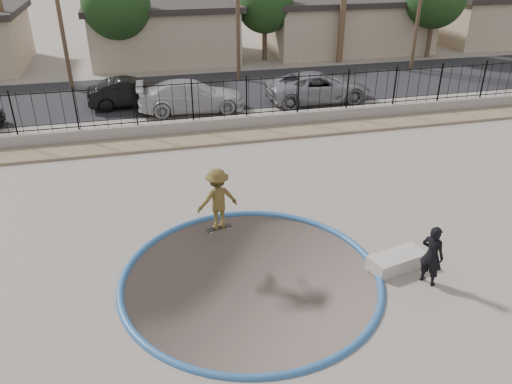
{
  "coord_description": "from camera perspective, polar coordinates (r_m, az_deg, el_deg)",
  "views": [
    {
      "loc": [
        -2.48,
        -11.5,
        8.17
      ],
      "look_at": [
        0.88,
        2.0,
        0.96
      ],
      "focal_mm": 35.0,
      "sensor_mm": 36.0,
      "label": 1
    }
  ],
  "objects": [
    {
      "name": "skateboard",
      "position": [
        15.55,
        -4.27,
        -4.13
      ],
      "size": [
        0.84,
        0.37,
        0.07
      ],
      "rotation": [
        0.0,
        0.0,
        0.21
      ],
      "color": "black",
      "rests_on": "ground"
    },
    {
      "name": "bowl_pit",
      "position": [
        13.53,
        -0.57,
        -9.73
      ],
      "size": [
        6.84,
        6.84,
        1.8
      ],
      "primitive_type": null,
      "color": "#4C413A",
      "rests_on": "ground"
    },
    {
      "name": "car_d",
      "position": [
        27.7,
        7.12,
        11.81
      ],
      "size": [
        5.71,
        2.75,
        1.57
      ],
      "primitive_type": "imported",
      "rotation": [
        0.0,
        0.0,
        1.6
      ],
      "color": "gray",
      "rests_on": "street"
    },
    {
      "name": "fence",
      "position": [
        22.93,
        -7.29,
        10.28
      ],
      "size": [
        40.0,
        0.04,
        1.8
      ],
      "color": "black",
      "rests_on": "retaining_wall"
    },
    {
      "name": "coping_ring",
      "position": [
        13.53,
        -0.57,
        -9.73
      ],
      "size": [
        7.04,
        7.04,
        0.2
      ],
      "primitive_type": "torus",
      "color": "#2D5E95",
      "rests_on": "ground"
    },
    {
      "name": "car_b",
      "position": [
        27.52,
        -14.11,
        10.99
      ],
      "size": [
        4.56,
        1.91,
        1.47
      ],
      "primitive_type": "imported",
      "rotation": [
        0.0,
        0.0,
        1.65
      ],
      "color": "black",
      "rests_on": "street"
    },
    {
      "name": "rock_strip",
      "position": [
        22.37,
        -6.7,
        5.94
      ],
      "size": [
        42.0,
        1.6,
        0.11
      ],
      "primitive_type": "cube",
      "color": "#997E64",
      "rests_on": "ground"
    },
    {
      "name": "utility_pole_left",
      "position": [
        30.9,
        -21.69,
        19.18
      ],
      "size": [
        1.7,
        0.24,
        9.0
      ],
      "color": "#473323",
      "rests_on": "ground"
    },
    {
      "name": "street_tree_mid",
      "position": [
        37.0,
        1.03,
        20.67
      ],
      "size": [
        3.96,
        3.96,
        5.83
      ],
      "color": "#473323",
      "rests_on": "ground"
    },
    {
      "name": "car_c",
      "position": [
        26.11,
        -7.39,
        10.83
      ],
      "size": [
        5.51,
        2.44,
        1.57
      ],
      "primitive_type": "imported",
      "rotation": [
        0.0,
        0.0,
        1.53
      ],
      "color": "#BCBCBE",
      "rests_on": "street"
    },
    {
      "name": "house_center",
      "position": [
        38.58,
        -10.63,
        17.72
      ],
      "size": [
        10.6,
        8.6,
        3.9
      ],
      "color": "tan",
      "rests_on": "ground"
    },
    {
      "name": "ground",
      "position": [
        25.39,
        -7.45,
        5.74
      ],
      "size": [
        120.0,
        120.0,
        2.2
      ],
      "primitive_type": "cube",
      "color": "gray",
      "rests_on": "ground"
    },
    {
      "name": "retaining_wall",
      "position": [
        23.31,
        -7.12,
        7.46
      ],
      "size": [
        42.0,
        0.45,
        0.6
      ],
      "primitive_type": "cube",
      "color": "gray",
      "rests_on": "ground"
    },
    {
      "name": "skater",
      "position": [
        15.09,
        -4.39,
        -1.14
      ],
      "size": [
        1.38,
        0.94,
        1.96
      ],
      "primitive_type": "imported",
      "rotation": [
        0.0,
        0.0,
        3.32
      ],
      "color": "olive",
      "rests_on": "ground"
    },
    {
      "name": "house_east_far",
      "position": [
        49.11,
        25.83,
        17.61
      ],
      "size": [
        11.6,
        8.6,
        3.9
      ],
      "color": "tan",
      "rests_on": "ground"
    },
    {
      "name": "street_tree_left",
      "position": [
        34.74,
        -15.71,
        19.88
      ],
      "size": [
        4.32,
        4.32,
        6.36
      ],
      "color": "#473323",
      "rests_on": "ground"
    },
    {
      "name": "house_east",
      "position": [
        41.88,
        9.87,
        18.51
      ],
      "size": [
        12.6,
        8.6,
        3.9
      ],
      "color": "tan",
      "rests_on": "ground"
    },
    {
      "name": "videographer",
      "position": [
        13.64,
        19.46,
        -6.83
      ],
      "size": [
        0.66,
        0.74,
        1.7
      ],
      "primitive_type": "imported",
      "rotation": [
        0.0,
        0.0,
        2.09
      ],
      "color": "black",
      "rests_on": "ground"
    },
    {
      "name": "street",
      "position": [
        29.75,
        -8.83,
        11.18
      ],
      "size": [
        90.0,
        8.0,
        0.04
      ],
      "primitive_type": "cube",
      "color": "black",
      "rests_on": "ground"
    },
    {
      "name": "concrete_ledge",
      "position": [
        14.33,
        15.8,
        -7.57
      ],
      "size": [
        1.71,
        1.03,
        0.4
      ],
      "primitive_type": "cube",
      "rotation": [
        0.0,
        0.0,
        0.22
      ],
      "color": "#B5ACA0",
      "rests_on": "ground"
    }
  ]
}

